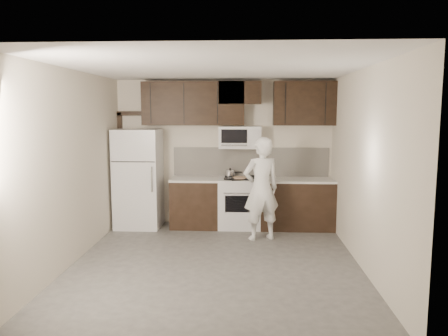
# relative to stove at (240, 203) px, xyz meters

# --- Properties ---
(floor) EXTENTS (4.50, 4.50, 0.00)m
(floor) POSITION_rel_stove_xyz_m (-0.30, -1.94, -0.46)
(floor) COLOR #4B4946
(floor) RESTS_ON ground
(back_wall) EXTENTS (4.00, 0.00, 4.00)m
(back_wall) POSITION_rel_stove_xyz_m (-0.30, 0.31, 0.89)
(back_wall) COLOR beige
(back_wall) RESTS_ON ground
(ceiling) EXTENTS (4.50, 4.50, 0.00)m
(ceiling) POSITION_rel_stove_xyz_m (-0.30, -1.94, 2.24)
(ceiling) COLOR white
(ceiling) RESTS_ON back_wall
(counter_run) EXTENTS (2.95, 0.64, 0.91)m
(counter_run) POSITION_rel_stove_xyz_m (0.30, 0.00, -0.00)
(counter_run) COLOR black
(counter_run) RESTS_ON floor
(stove) EXTENTS (0.76, 0.66, 0.94)m
(stove) POSITION_rel_stove_xyz_m (0.00, 0.00, 0.00)
(stove) COLOR silver
(stove) RESTS_ON floor
(backsplash) EXTENTS (2.90, 0.02, 0.54)m
(backsplash) POSITION_rel_stove_xyz_m (0.20, 0.30, 0.72)
(backsplash) COLOR beige
(backsplash) RESTS_ON counter_run
(upper_cabinets) EXTENTS (3.48, 0.35, 0.78)m
(upper_cabinets) POSITION_rel_stove_xyz_m (-0.09, 0.14, 1.82)
(upper_cabinets) COLOR black
(upper_cabinets) RESTS_ON back_wall
(microwave) EXTENTS (0.76, 0.42, 0.40)m
(microwave) POSITION_rel_stove_xyz_m (-0.00, 0.12, 1.19)
(microwave) COLOR silver
(microwave) RESTS_ON upper_cabinets
(refrigerator) EXTENTS (0.80, 0.76, 1.80)m
(refrigerator) POSITION_rel_stove_xyz_m (-1.85, -0.05, 0.44)
(refrigerator) COLOR silver
(refrigerator) RESTS_ON floor
(door_trim) EXTENTS (0.50, 0.08, 2.12)m
(door_trim) POSITION_rel_stove_xyz_m (-2.22, 0.27, 0.79)
(door_trim) COLOR black
(door_trim) RESTS_ON floor
(saucepan) EXTENTS (0.30, 0.18, 0.17)m
(saucepan) POSITION_rel_stove_xyz_m (-0.18, 0.15, 0.52)
(saucepan) COLOR silver
(saucepan) RESTS_ON stove
(baking_tray) EXTENTS (0.47, 0.41, 0.02)m
(baking_tray) POSITION_rel_stove_xyz_m (0.01, -0.10, 0.46)
(baking_tray) COLOR black
(baking_tray) RESTS_ON counter_run
(pizza) EXTENTS (0.34, 0.34, 0.02)m
(pizza) POSITION_rel_stove_xyz_m (0.01, -0.10, 0.48)
(pizza) COLOR #D4B38E
(pizza) RESTS_ON baking_tray
(person) EXTENTS (0.73, 0.60, 1.71)m
(person) POSITION_rel_stove_xyz_m (0.37, -0.74, 0.39)
(person) COLOR white
(person) RESTS_ON floor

